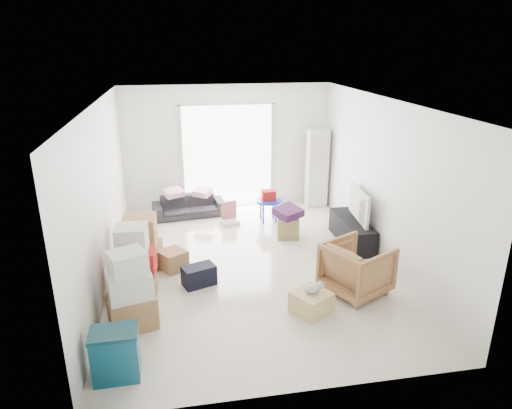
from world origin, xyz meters
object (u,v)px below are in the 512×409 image
Objects in this scene: sofa at (189,203)px; armchair at (357,266)px; ottoman at (288,227)px; storage_bins at (116,354)px; ac_tower at (317,168)px; tv_console at (352,231)px; wood_crate at (311,302)px; kids_table at (268,199)px; television at (353,216)px.

armchair is (2.32, -3.63, 0.13)m from sofa.
sofa is 3.76× the size of ottoman.
sofa is 2.52× the size of storage_bins.
ottoman is at bearing -123.00° from ac_tower.
tv_console is 3.03× the size of wood_crate.
kids_table is (-0.20, 0.88, 0.28)m from ottoman.
storage_bins is 4.43m from ottoman.
armchair is at bearing -98.18° from ac_tower.
kids_table reaches higher than ottoman.
armchair is at bearing 21.14° from storage_bins.
ac_tower is 2.05m from ottoman.
wood_crate is (-1.40, -2.10, -0.37)m from television.
sofa is at bearing 146.25° from tv_console.
wood_crate is at bearing 151.26° from television.
armchair reaches higher than ottoman.
ac_tower is at bearing 57.00° from ottoman.
sofa is (-2.91, 1.95, -0.23)m from television.
tv_console reaches higher than ottoman.
storage_bins is (-0.99, -4.91, 0.01)m from sofa.
kids_table is at bearing 58.94° from storage_bins.
television is at bearing -46.18° from armchair.
tv_console is 2.07× the size of kids_table.
television is at bearing -40.85° from sofa.
ac_tower is 2.19m from tv_console.
tv_console is 1.61× the size of armchair.
storage_bins is at bearing 132.26° from television.
sofa is at bearing 5.84° from armchair.
kids_table reaches higher than tv_console.
storage_bins is at bearing -121.06° from kids_table.
armchair is 1.88× the size of wood_crate.
tv_console is 1.90m from kids_table.
ottoman is (2.80, 3.44, -0.10)m from storage_bins.
television is (0.05, -2.10, -0.35)m from ac_tower.
ac_tower reaches higher than storage_bins.
ac_tower is at bearing 30.62° from kids_table.
armchair is at bearing 27.17° from wood_crate.
ac_tower reaches higher than television.
storage_bins is at bearing -160.93° from wood_crate.
sofa is (-2.91, 1.95, 0.06)m from tv_console.
ac_tower is 2.04× the size of armchair.
television is at bearing -88.63° from ac_tower.
wood_crate is (-0.81, -0.42, -0.28)m from armchair.
ac_tower reaches higher than armchair.
armchair is 2.14× the size of ottoman.
ottoman is (-0.51, 2.16, -0.23)m from armchair.
wood_crate is at bearing -123.79° from tv_console.
storage_bins reaches higher than wood_crate.
armchair is 2.23m from ottoman.
wood_crate is at bearing -76.63° from sofa.
kids_table is at bearing 133.73° from tv_console.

